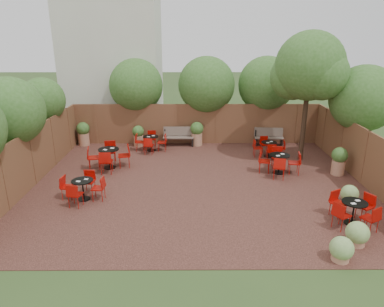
{
  "coord_description": "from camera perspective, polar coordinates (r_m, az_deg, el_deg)",
  "views": [
    {
      "loc": [
        -0.31,
        -11.81,
        5.22
      ],
      "look_at": [
        -0.25,
        0.5,
        1.0
      ],
      "focal_mm": 32.65,
      "sensor_mm": 36.0,
      "label": 1
    }
  ],
  "objects": [
    {
      "name": "courtyard_paving",
      "position": [
        12.91,
        1.11,
        -4.88
      ],
      "size": [
        12.0,
        10.0,
        0.02
      ],
      "primitive_type": "cube",
      "color": "#321B14",
      "rests_on": "ground"
    },
    {
      "name": "low_shrubs",
      "position": [
        10.6,
        24.39,
        -10.46
      ],
      "size": [
        2.08,
        3.61,
        0.64
      ],
      "color": "#AC7456",
      "rests_on": "courtyard_paving"
    },
    {
      "name": "fence_back",
      "position": [
        17.33,
        0.74,
        4.83
      ],
      "size": [
        12.0,
        0.08,
        2.0
      ],
      "primitive_type": "cube",
      "color": "brown",
      "rests_on": "ground"
    },
    {
      "name": "fence_right",
      "position": [
        14.04,
        26.43,
        -0.62
      ],
      "size": [
        0.08,
        10.0,
        2.0
      ],
      "primitive_type": "cube",
      "color": "brown",
      "rests_on": "ground"
    },
    {
      "name": "park_bench_right",
      "position": [
        17.53,
        12.42,
        2.73
      ],
      "size": [
        1.43,
        0.57,
        0.86
      ],
      "rotation": [
        0.0,
        0.0,
        -0.09
      ],
      "color": "brown",
      "rests_on": "courtyard_paving"
    },
    {
      "name": "neighbour_building",
      "position": [
        20.28,
        -12.66,
        15.04
      ],
      "size": [
        5.0,
        4.0,
        8.0
      ],
      "primitive_type": "cube",
      "color": "beige",
      "rests_on": "ground"
    },
    {
      "name": "bistro_tables",
      "position": [
        13.57,
        0.83,
        -1.67
      ],
      "size": [
        9.64,
        8.18,
        0.94
      ],
      "color": "black",
      "rests_on": "courtyard_paving"
    },
    {
      "name": "fence_left",
      "position": [
        13.77,
        -24.69,
        -0.72
      ],
      "size": [
        0.08,
        10.0,
        2.0
      ],
      "primitive_type": "cube",
      "color": "brown",
      "rests_on": "ground"
    },
    {
      "name": "courtyard_tree",
      "position": [
        15.17,
        18.63,
        12.79
      ],
      "size": [
        2.89,
        2.81,
        5.39
      ],
      "rotation": [
        0.0,
        0.0,
        0.42
      ],
      "color": "black",
      "rests_on": "courtyard_paving"
    },
    {
      "name": "overhang_foliage",
      "position": [
        15.25,
        -1.6,
        9.71
      ],
      "size": [
        15.86,
        10.93,
        2.8
      ],
      "color": "#325D1E",
      "rests_on": "ground"
    },
    {
      "name": "ground",
      "position": [
        12.91,
        1.11,
        -4.92
      ],
      "size": [
        80.0,
        80.0,
        0.0
      ],
      "primitive_type": "plane",
      "color": "#354F23",
      "rests_on": "ground"
    },
    {
      "name": "planters",
      "position": [
        16.2,
        -1.94,
        2.43
      ],
      "size": [
        11.6,
        4.49,
        1.16
      ],
      "color": "#AC7456",
      "rests_on": "courtyard_paving"
    },
    {
      "name": "park_bench_left",
      "position": [
        17.11,
        -2.21,
        2.86
      ],
      "size": [
        1.48,
        0.48,
        0.91
      ],
      "rotation": [
        0.0,
        0.0,
        -0.0
      ],
      "color": "brown",
      "rests_on": "courtyard_paving"
    }
  ]
}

